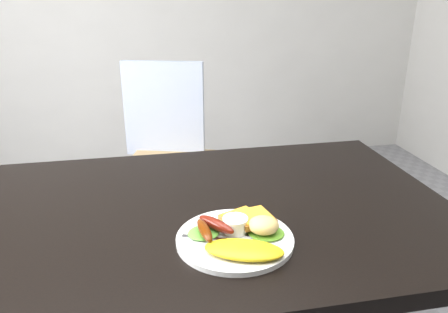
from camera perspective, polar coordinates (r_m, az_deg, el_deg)
name	(u,v)px	position (r m, az deg, el deg)	size (l,w,h in m)	color
dining_table	(214,214)	(1.11, -1.34, -7.47)	(1.20, 0.80, 0.04)	black
dining_chair	(169,167)	(2.13, -7.20, -1.42)	(0.40, 0.40, 0.05)	tan
person	(148,121)	(1.62, -9.93, 4.61)	(0.58, 0.39, 1.61)	navy
plate	(235,239)	(0.96, 1.42, -10.76)	(0.25, 0.25, 0.01)	white
lettuce_left	(204,233)	(0.96, -2.67, -9.89)	(0.07, 0.06, 0.01)	#388C21
lettuce_right	(266,233)	(0.97, 5.51, -9.88)	(0.08, 0.07, 0.01)	#38831C
omelette	(244,250)	(0.89, 2.63, -12.08)	(0.16, 0.08, 0.02)	yellow
sausage_a	(205,230)	(0.94, -2.56, -9.58)	(0.02, 0.09, 0.02)	#632D05
sausage_b	(216,224)	(0.96, -1.04, -8.86)	(0.02, 0.10, 0.02)	maroon
ramekin	(235,225)	(0.96, 1.48, -8.88)	(0.06, 0.06, 0.03)	white
toast_a	(242,220)	(1.01, 2.41, -8.24)	(0.08, 0.08, 0.01)	olive
toast_b	(254,218)	(0.99, 3.95, -8.05)	(0.08, 0.08, 0.01)	olive
potato_salad	(263,225)	(0.95, 5.18, -8.93)	(0.07, 0.06, 0.04)	beige
fork	(214,239)	(0.94, -1.38, -10.71)	(0.14, 0.01, 0.00)	#ADAFB7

